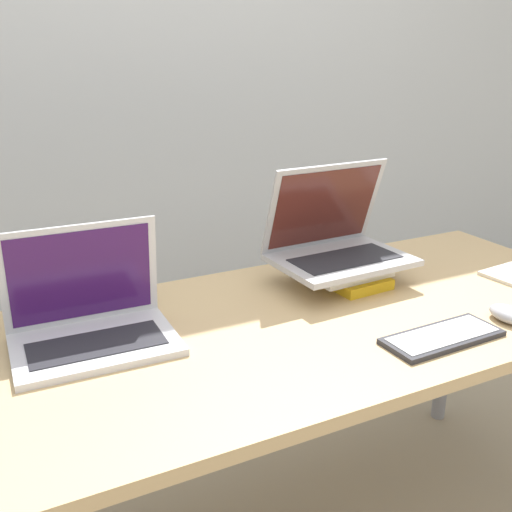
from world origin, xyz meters
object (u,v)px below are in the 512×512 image
wireless_keyboard (442,337)px  laptop_left (91,321)px  laptop_on_books (336,242)px  book_stack (342,270)px  mouse (508,314)px

wireless_keyboard → laptop_left: bearing=153.6°
laptop_left → laptop_on_books: (0.68, 0.06, 0.06)m
laptop_on_books → wireless_keyboard: 0.42m
book_stack → wireless_keyboard: book_stack is taller
book_stack → laptop_on_books: bearing=141.8°
laptop_on_books → laptop_left: bearing=-174.9°
book_stack → laptop_on_books: laptop_on_books is taller
laptop_left → mouse: bearing=-20.8°
book_stack → mouse: size_ratio=2.45×
laptop_on_books → wireless_keyboard: bearing=-88.0°
wireless_keyboard → mouse: (0.21, 0.00, 0.01)m
book_stack → mouse: 0.44m
mouse → laptop_left: bearing=159.2°
laptop_left → book_stack: laptop_left is taller
book_stack → wireless_keyboard: 0.40m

